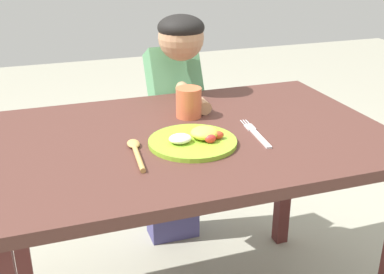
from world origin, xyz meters
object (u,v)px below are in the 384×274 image
Objects in this scene: plate at (195,140)px; person at (175,127)px; drinking_cup at (189,102)px; fork at (256,134)px; spoon at (136,151)px.

person is at bearing 78.71° from plate.
plate is 0.23m from drinking_cup.
plate reaches higher than fork.
plate is 1.13× the size of fork.
spoon is at bearing 97.38° from fork.
person reaches higher than fork.
drinking_cup is 0.41m from person.
person reaches higher than drinking_cup.
fork is 0.37m from spoon.
plate is 0.17m from spoon.
person reaches higher than plate.
person is (-0.09, 0.55, -0.17)m from fork.
drinking_cup is 0.10× the size of person.
plate reaches higher than spoon.
plate is 1.24× the size of spoon.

